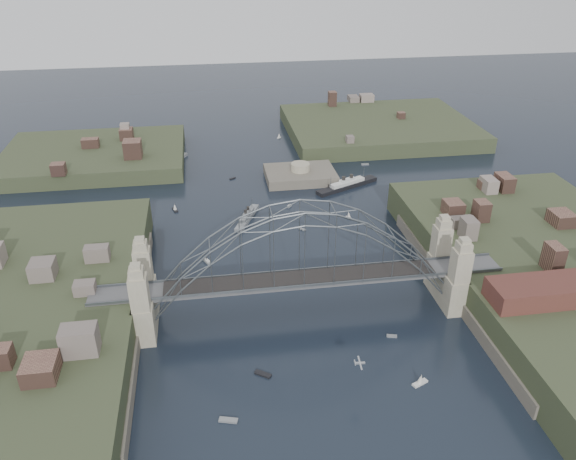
% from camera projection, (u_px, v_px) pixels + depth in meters
% --- Properties ---
extents(ground, '(500.00, 500.00, 0.00)m').
position_uv_depth(ground, '(301.00, 312.00, 118.66)').
color(ground, black).
rests_on(ground, ground).
extents(bridge, '(84.00, 13.80, 24.60)m').
position_uv_depth(bridge, '(302.00, 262.00, 112.85)').
color(bridge, '#555557').
rests_on(bridge, ground).
extents(shore_west, '(50.50, 90.00, 12.00)m').
position_uv_depth(shore_west, '(12.00, 331.00, 110.02)').
color(shore_west, '#343D24').
rests_on(shore_west, ground).
extents(shore_east, '(50.50, 90.00, 12.00)m').
position_uv_depth(shore_east, '(555.00, 281.00, 125.45)').
color(shore_east, '#343D24').
rests_on(shore_east, ground).
extents(headland_nw, '(60.00, 45.00, 9.00)m').
position_uv_depth(headland_nw, '(96.00, 161.00, 193.78)').
color(headland_nw, '#343D24').
rests_on(headland_nw, ground).
extents(headland_ne, '(70.00, 55.00, 9.50)m').
position_uv_depth(headland_ne, '(378.00, 132.00, 220.87)').
color(headland_ne, '#343D24').
rests_on(headland_ne, ground).
extents(fort_island, '(22.00, 16.00, 9.40)m').
position_uv_depth(fort_island, '(300.00, 180.00, 181.42)').
color(fort_island, '#5E574A').
rests_on(fort_island, ground).
extents(wharf_shed, '(20.00, 8.00, 4.00)m').
position_uv_depth(wharf_shed, '(541.00, 292.00, 107.67)').
color(wharf_shed, '#592D26').
rests_on(wharf_shed, shore_east).
extents(finger_pier, '(4.00, 22.00, 1.40)m').
position_uv_depth(finger_pier, '(547.00, 383.00, 99.19)').
color(finger_pier, '#555557').
rests_on(finger_pier, ground).
extents(naval_cruiser_near, '(8.07, 15.40, 4.74)m').
position_uv_depth(naval_cruiser_near, '(247.00, 217.00, 155.80)').
color(naval_cruiser_near, gray).
rests_on(naval_cruiser_near, ground).
extents(naval_cruiser_far, '(8.63, 12.87, 4.66)m').
position_uv_depth(naval_cruiser_far, '(175.00, 160.00, 194.27)').
color(naval_cruiser_far, gray).
rests_on(naval_cruiser_far, ground).
extents(ocean_liner, '(21.25, 12.55, 5.45)m').
position_uv_depth(ocean_liner, '(347.00, 185.00, 175.09)').
color(ocean_liner, black).
rests_on(ocean_liner, ground).
extents(aeroplane, '(1.86, 3.47, 0.50)m').
position_uv_depth(aeroplane, '(359.00, 363.00, 94.92)').
color(aeroplane, '#ABAEB2').
extents(small_boat_a, '(2.12, 2.93, 1.43)m').
position_uv_depth(small_boat_a, '(207.00, 261.00, 136.15)').
color(small_boat_a, silver).
rests_on(small_boat_a, ground).
extents(small_boat_b, '(1.93, 1.92, 0.45)m').
position_uv_depth(small_boat_b, '(302.00, 229.00, 150.82)').
color(small_boat_b, silver).
rests_on(small_boat_b, ground).
extents(small_boat_c, '(3.14, 2.62, 0.45)m').
position_uv_depth(small_boat_c, '(263.00, 374.00, 101.86)').
color(small_boat_c, silver).
rests_on(small_boat_c, ground).
extents(small_boat_d, '(1.63, 2.04, 2.38)m').
position_uv_depth(small_boat_d, '(349.00, 215.00, 156.38)').
color(small_boat_d, silver).
rests_on(small_boat_d, ground).
extents(small_boat_e, '(1.88, 3.23, 2.38)m').
position_uv_depth(small_boat_e, '(175.00, 208.00, 160.89)').
color(small_boat_e, silver).
rests_on(small_boat_e, ground).
extents(small_boat_f, '(1.72, 1.72, 1.43)m').
position_uv_depth(small_boat_f, '(289.00, 206.00, 163.05)').
color(small_boat_f, silver).
rests_on(small_boat_f, ground).
extents(small_boat_g, '(3.16, 2.13, 2.38)m').
position_uv_depth(small_boat_g, '(420.00, 381.00, 99.57)').
color(small_boat_g, silver).
rests_on(small_boat_g, ground).
extents(small_boat_h, '(2.11, 1.81, 0.45)m').
position_uv_depth(small_boat_h, '(233.00, 178.00, 181.46)').
color(small_boat_h, silver).
rests_on(small_boat_h, ground).
extents(small_boat_i, '(2.61, 1.58, 0.45)m').
position_uv_depth(small_boat_i, '(396.00, 274.00, 131.43)').
color(small_boat_i, silver).
rests_on(small_boat_i, ground).
extents(small_boat_j, '(3.25, 1.83, 0.45)m').
position_uv_depth(small_boat_j, '(228.00, 420.00, 92.32)').
color(small_boat_j, silver).
rests_on(small_boat_j, ground).
extents(small_boat_k, '(1.61, 1.57, 2.38)m').
position_uv_depth(small_boat_k, '(279.00, 136.00, 216.16)').
color(small_boat_k, silver).
rests_on(small_boat_k, ground).
extents(small_boat_l, '(1.28, 2.36, 0.45)m').
position_uv_depth(small_boat_l, '(112.00, 251.00, 140.53)').
color(small_boat_l, silver).
rests_on(small_boat_l, ground).
extents(small_boat_m, '(2.13, 1.22, 0.45)m').
position_uv_depth(small_boat_m, '(392.00, 336.00, 111.37)').
color(small_boat_m, silver).
rests_on(small_boat_m, ground).
extents(small_boat_n, '(2.60, 1.02, 0.45)m').
position_uv_depth(small_boat_n, '(365.00, 164.00, 192.28)').
color(small_boat_n, silver).
rests_on(small_boat_n, ground).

